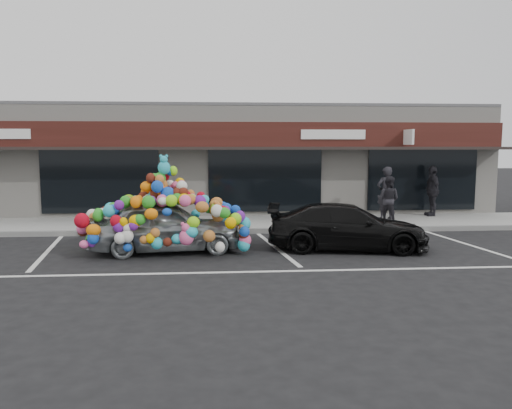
{
  "coord_description": "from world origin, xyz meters",
  "views": [
    {
      "loc": [
        1.25,
        -12.93,
        2.76
      ],
      "look_at": [
        2.35,
        1.4,
        1.04
      ],
      "focal_mm": 35.0,
      "sensor_mm": 36.0,
      "label": 1
    }
  ],
  "objects": [
    {
      "name": "sidewalk",
      "position": [
        0.0,
        4.0,
        0.07
      ],
      "size": [
        26.0,
        3.0,
        0.15
      ],
      "primitive_type": "cube",
      "color": "gray",
      "rests_on": "ground"
    },
    {
      "name": "pedestrian_c",
      "position": [
        9.15,
        4.89,
        1.08
      ],
      "size": [
        1.11,
        0.51,
        1.85
      ],
      "primitive_type": "imported",
      "rotation": [
        0.0,
        0.0,
        4.66
      ],
      "color": "#27252B",
      "rests_on": "sidewalk"
    },
    {
      "name": "shop_building",
      "position": [
        0.0,
        8.44,
        2.16
      ],
      "size": [
        24.0,
        7.2,
        4.31
      ],
      "color": "beige",
      "rests_on": "ground"
    },
    {
      "name": "parking_stripe_right",
      "position": [
        8.2,
        0.2,
        0.0
      ],
      "size": [
        0.73,
        4.37,
        0.01
      ],
      "primitive_type": "cube",
      "rotation": [
        0.0,
        0.0,
        0.14
      ],
      "color": "silver",
      "rests_on": "ground"
    },
    {
      "name": "pedestrian_a",
      "position": [
        7.16,
        4.18,
        1.08
      ],
      "size": [
        0.75,
        0.56,
        1.86
      ],
      "primitive_type": "imported",
      "rotation": [
        0.0,
        0.0,
        3.32
      ],
      "color": "black",
      "rests_on": "sidewalk"
    },
    {
      "name": "kerb",
      "position": [
        0.0,
        2.5,
        0.07
      ],
      "size": [
        26.0,
        0.18,
        0.16
      ],
      "primitive_type": "cube",
      "color": "slate",
      "rests_on": "ground"
    },
    {
      "name": "parking_stripe_left",
      "position": [
        -3.2,
        0.2,
        0.0
      ],
      "size": [
        0.73,
        4.37,
        0.01
      ],
      "primitive_type": "cube",
      "rotation": [
        0.0,
        0.0,
        0.14
      ],
      "color": "silver",
      "rests_on": "ground"
    },
    {
      "name": "toy_car",
      "position": [
        -0.1,
        -0.04,
        0.82
      ],
      "size": [
        2.84,
        4.33,
        2.43
      ],
      "rotation": [
        0.0,
        0.0,
        1.68
      ],
      "color": "#A2A9AD",
      "rests_on": "ground"
    },
    {
      "name": "parking_stripe_mid",
      "position": [
        2.8,
        0.2,
        0.0
      ],
      "size": [
        0.73,
        4.37,
        0.01
      ],
      "primitive_type": "cube",
      "rotation": [
        0.0,
        0.0,
        0.14
      ],
      "color": "silver",
      "rests_on": "ground"
    },
    {
      "name": "ground",
      "position": [
        0.0,
        0.0,
        0.0
      ],
      "size": [
        90.0,
        90.0,
        0.0
      ],
      "primitive_type": "plane",
      "color": "black",
      "rests_on": "ground"
    },
    {
      "name": "pedestrian_b",
      "position": [
        6.99,
        3.44,
        0.94
      ],
      "size": [
        0.97,
        0.93,
        1.57
      ],
      "primitive_type": "imported",
      "rotation": [
        0.0,
        0.0,
        2.51
      ],
      "color": "black",
      "rests_on": "sidewalk"
    },
    {
      "name": "black_sedan",
      "position": [
        4.65,
        -0.11,
        0.61
      ],
      "size": [
        2.32,
        4.4,
        1.22
      ],
      "primitive_type": "imported",
      "rotation": [
        0.0,
        0.0,
        1.42
      ],
      "color": "black",
      "rests_on": "ground"
    },
    {
      "name": "lane_line",
      "position": [
        2.0,
        -2.3,
        0.0
      ],
      "size": [
        14.0,
        0.12,
        0.01
      ],
      "primitive_type": "cube",
      "color": "silver",
      "rests_on": "ground"
    }
  ]
}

